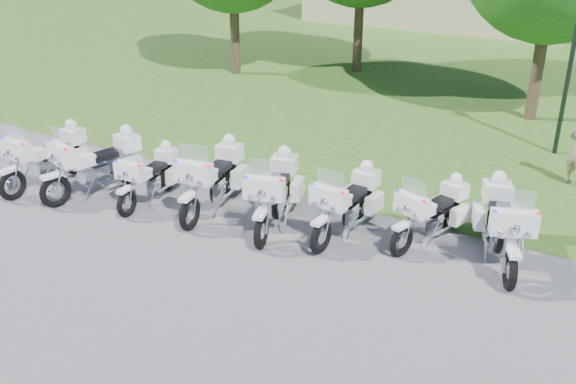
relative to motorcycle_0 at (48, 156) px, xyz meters
The scene contains 10 objects.
ground 6.96m from the motorcycle_0, ahead, with size 100.00×100.00×0.00m, color slate.
grass_lawn 27.28m from the motorcycle_0, 75.35° to the left, with size 100.00×48.00×0.01m, color #35591C.
motorcycle_0 is the anchor object (origin of this frame).
motorcycle_1 1.40m from the motorcycle_0, ahead, with size 1.25×2.58×1.76m.
motorcycle_2 2.75m from the motorcycle_0, 10.45° to the left, with size 0.87×2.19×1.47m.
motorcycle_3 4.26m from the motorcycle_0, 11.75° to the left, with size 1.11×2.62×1.76m.
motorcycle_4 5.78m from the motorcycle_0, ahead, with size 1.32×2.54×1.75m.
motorcycle_5 7.29m from the motorcycle_0, 10.14° to the left, with size 0.90×2.42×1.63m.
motorcycle_6 8.95m from the motorcycle_0, 11.77° to the left, with size 1.17×2.19×1.52m.
motorcycle_7 10.25m from the motorcycle_0, 10.07° to the left, with size 1.48×2.47×1.76m.
Camera 1 is at (5.07, -8.75, 6.15)m, focal length 40.00 mm.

